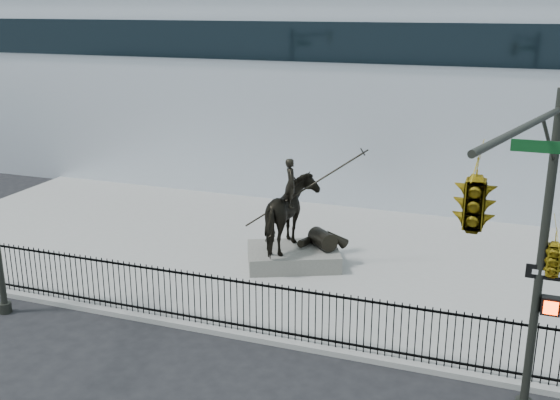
% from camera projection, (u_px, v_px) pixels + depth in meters
% --- Properties ---
extents(ground, '(120.00, 120.00, 0.00)m').
position_uv_depth(ground, '(225.00, 359.00, 16.33)').
color(ground, black).
rests_on(ground, ground).
extents(plaza, '(30.00, 12.00, 0.15)m').
position_uv_depth(plaza, '(309.00, 258.00, 22.61)').
color(plaza, gray).
rests_on(plaza, ground).
extents(building, '(44.00, 14.00, 9.00)m').
position_uv_depth(building, '(387.00, 86.00, 33.04)').
color(building, silver).
rests_on(building, ground).
extents(picket_fence, '(22.10, 0.10, 1.50)m').
position_uv_depth(picket_fence, '(244.00, 305.00, 17.20)').
color(picket_fence, black).
rests_on(picket_fence, plaza).
extents(statue_plinth, '(3.55, 3.08, 0.56)m').
position_uv_depth(statue_plinth, '(293.00, 257.00, 21.76)').
color(statue_plinth, '#585651').
rests_on(statue_plinth, plaza).
extents(equestrian_statue, '(3.50, 2.97, 3.23)m').
position_uv_depth(equestrian_statue, '(295.00, 215.00, 21.35)').
color(equestrian_statue, black).
rests_on(equestrian_statue, statue_plinth).
extents(traffic_signal_right, '(2.17, 6.86, 7.00)m').
position_uv_depth(traffic_signal_right, '(519.00, 230.00, 11.02)').
color(traffic_signal_right, '#242621').
rests_on(traffic_signal_right, ground).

